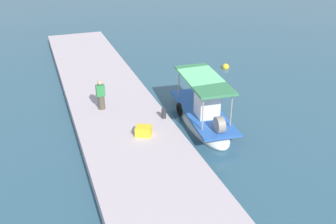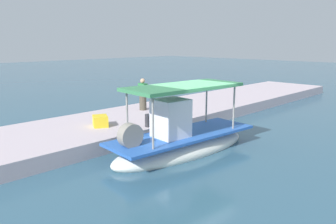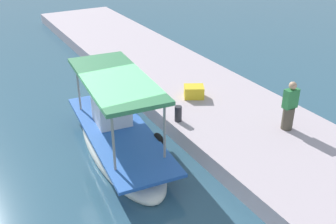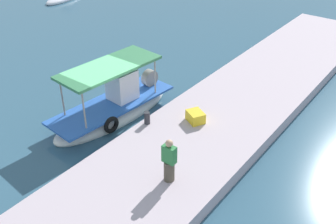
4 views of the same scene
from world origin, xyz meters
The scene contains 6 objects.
ground_plane centered at (0.00, 0.00, 0.00)m, with size 120.00×120.00×0.00m, color #32596F.
dock_quay centered at (0.00, -4.25, 0.28)m, with size 36.00×4.68×0.56m, color #BFAEB7.
main_fishing_boat centered at (0.57, -0.14, 0.47)m, with size 6.26×2.42×2.84m.
fisherman_near_bollard centered at (-1.82, -4.98, 1.30)m, with size 0.36×0.46×1.62m.
mooring_bollard centered at (0.34, -2.22, 0.83)m, with size 0.24×0.24×0.53m, color #2D2D33.
cargo_crate centered at (1.66, -3.69, 0.78)m, with size 0.72×0.58×0.44m, color yellow.
Camera 2 is at (9.29, 7.77, 4.01)m, focal length 35.78 mm.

